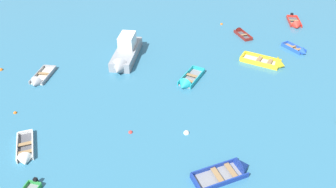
{
  "coord_description": "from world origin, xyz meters",
  "views": [
    {
      "loc": [
        -5.18,
        -4.5,
        16.82
      ],
      "look_at": [
        0.0,
        18.17,
        0.15
      ],
      "focal_mm": 34.24,
      "sensor_mm": 36.0,
      "label": 1
    }
  ],
  "objects": [
    {
      "name": "motor_launch_grey_back_row_right",
      "position": [
        -2.92,
        25.49,
        0.76
      ],
      "size": [
        4.32,
        7.39,
        2.72
      ],
      "color": "gray",
      "rests_on": "ground_plane"
    },
    {
      "name": "mooring_buoy_far_field",
      "position": [
        -3.92,
        14.04,
        0.0
      ],
      "size": [
        0.32,
        0.32,
        0.32
      ],
      "primitive_type": "sphere",
      "color": "red",
      "rests_on": "ground_plane"
    },
    {
      "name": "rowboat_maroon_near_right",
      "position": [
        11.44,
        28.86,
        0.16
      ],
      "size": [
        1.33,
        3.24,
        0.93
      ],
      "color": "#4C4C51",
      "rests_on": "ground_plane"
    },
    {
      "name": "rowboat_deep_blue_near_left",
      "position": [
        2.4,
        8.61,
        0.19
      ],
      "size": [
        4.27,
        2.08,
        1.37
      ],
      "color": "gray",
      "rests_on": "ground_plane"
    },
    {
      "name": "mooring_buoy_near_foreground",
      "position": [
        -15.43,
        26.16,
        0.0
      ],
      "size": [
        0.38,
        0.38,
        0.38
      ],
      "primitive_type": "sphere",
      "color": "orange",
      "rests_on": "ground_plane"
    },
    {
      "name": "rowboat_grey_cluster_outer",
      "position": [
        -11.54,
        23.01,
        0.16
      ],
      "size": [
        2.48,
        3.83,
        1.22
      ],
      "color": "beige",
      "rests_on": "ground_plane"
    },
    {
      "name": "mooring_buoy_between_boats_left",
      "position": [
        10.27,
        31.96,
        0.0
      ],
      "size": [
        0.35,
        0.35,
        0.35
      ],
      "primitive_type": "sphere",
      "color": "orange",
      "rests_on": "ground_plane"
    },
    {
      "name": "rowboat_blue_distant_center",
      "position": [
        15.89,
        22.93,
        0.17
      ],
      "size": [
        1.9,
        3.19,
        0.94
      ],
      "color": "#99754C",
      "rests_on": "ground_plane"
    },
    {
      "name": "mooring_buoy_between_boats_right",
      "position": [
        0.27,
        13.0,
        0.0
      ],
      "size": [
        0.45,
        0.45,
        0.45
      ],
      "primitive_type": "sphere",
      "color": "silver",
      "rests_on": "ground_plane"
    },
    {
      "name": "rowboat_yellow_far_back",
      "position": [
        11.63,
        20.95,
        0.22
      ],
      "size": [
        4.38,
        4.15,
        1.53
      ],
      "color": "beige",
      "rests_on": "ground_plane"
    },
    {
      "name": "rowboat_turquoise_far_right",
      "position": [
        2.14,
        19.53,
        0.2
      ],
      "size": [
        3.52,
        3.79,
        1.24
      ],
      "color": "gray",
      "rests_on": "ground_plane"
    },
    {
      "name": "mooring_buoy_central",
      "position": [
        -12.98,
        18.56,
        0.0
      ],
      "size": [
        0.29,
        0.29,
        0.29
      ],
      "primitive_type": "sphere",
      "color": "orange",
      "rests_on": "ground_plane"
    },
    {
      "name": "rowboat_white_back_row_left",
      "position": [
        -11.5,
        13.21,
        0.15
      ],
      "size": [
        1.48,
        3.59,
        1.02
      ],
      "color": "#4C4C51",
      "rests_on": "ground_plane"
    },
    {
      "name": "rowboat_red_midfield_left",
      "position": [
        19.36,
        29.43,
        0.17
      ],
      "size": [
        2.57,
        4.15,
        1.26
      ],
      "color": "#4C4C51",
      "rests_on": "ground_plane"
    }
  ]
}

